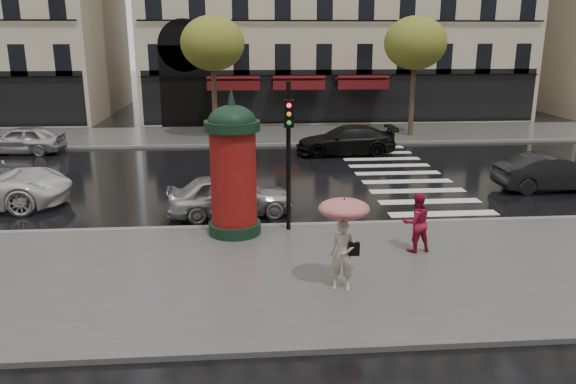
{
  "coord_description": "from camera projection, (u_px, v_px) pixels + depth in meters",
  "views": [
    {
      "loc": [
        -0.46,
        -12.98,
        5.65
      ],
      "look_at": [
        0.7,
        1.5,
        1.56
      ],
      "focal_mm": 35.0,
      "sensor_mm": 36.0,
      "label": 1
    }
  ],
  "objects": [
    {
      "name": "near_sidewalk",
      "position": [
        266.0,
        275.0,
        13.53
      ],
      "size": [
        90.0,
        7.0,
        0.12
      ],
      "primitive_type": "cube",
      "color": "#474744",
      "rests_on": "ground"
    },
    {
      "name": "car_black",
      "position": [
        346.0,
        140.0,
        27.21
      ],
      "size": [
        4.82,
        1.99,
        1.4
      ],
      "primitive_type": "imported",
      "rotation": [
        0.0,
        0.0,
        -1.56
      ],
      "color": "black",
      "rests_on": "ground"
    },
    {
      "name": "car_darkgrey",
      "position": [
        552.0,
        173.0,
        20.93
      ],
      "size": [
        4.13,
        1.46,
        1.36
      ],
      "primitive_type": "imported",
      "rotation": [
        0.0,
        0.0,
        1.58
      ],
      "color": "black",
      "rests_on": "ground"
    },
    {
      "name": "woman_umbrella",
      "position": [
        344.0,
        229.0,
        12.29
      ],
      "size": [
        1.12,
        1.12,
        2.16
      ],
      "color": "beige",
      "rests_on": "near_sidewalk"
    },
    {
      "name": "woman_red",
      "position": [
        416.0,
        222.0,
        14.66
      ],
      "size": [
        0.86,
        0.72,
        1.59
      ],
      "primitive_type": "imported",
      "rotation": [
        0.0,
        0.0,
        3.31
      ],
      "color": "maroon",
      "rests_on": "near_sidewalk"
    },
    {
      "name": "car_silver",
      "position": [
        230.0,
        195.0,
        17.98
      ],
      "size": [
        4.22,
        2.12,
        1.38
      ],
      "primitive_type": "imported",
      "rotation": [
        0.0,
        0.0,
        1.7
      ],
      "color": "silver",
      "rests_on": "ground"
    },
    {
      "name": "traffic_light",
      "position": [
        289.0,
        143.0,
        15.75
      ],
      "size": [
        0.27,
        0.4,
        4.29
      ],
      "color": "black",
      "rests_on": "near_sidewalk"
    },
    {
      "name": "car_far_silver",
      "position": [
        22.0,
        140.0,
        27.36
      ],
      "size": [
        4.13,
        1.88,
        1.37
      ],
      "primitive_type": "imported",
      "rotation": [
        0.0,
        0.0,
        -1.63
      ],
      "color": "#BBBBC0",
      "rests_on": "ground"
    },
    {
      "name": "far_sidewalk",
      "position": [
        252.0,
        135.0,
        32.24
      ],
      "size": [
        90.0,
        6.0,
        0.12
      ],
      "primitive_type": "cube",
      "color": "#474744",
      "rests_on": "ground"
    },
    {
      "name": "ground",
      "position": [
        265.0,
        269.0,
        14.02
      ],
      "size": [
        160.0,
        160.0,
        0.0
      ],
      "primitive_type": "plane",
      "color": "black",
      "rests_on": "ground"
    },
    {
      "name": "near_kerb",
      "position": [
        261.0,
        227.0,
        16.88
      ],
      "size": [
        90.0,
        0.25,
        0.14
      ],
      "primitive_type": "cube",
      "color": "slate",
      "rests_on": "ground"
    },
    {
      "name": "morris_column",
      "position": [
        233.0,
        166.0,
        15.69
      ],
      "size": [
        1.55,
        1.55,
        4.16
      ],
      "color": "black",
      "rests_on": "near_sidewalk"
    },
    {
      "name": "zebra_crossing",
      "position": [
        398.0,
        173.0,
        23.69
      ],
      "size": [
        3.6,
        11.75,
        0.01
      ],
      "primitive_type": "cube",
      "color": "silver",
      "rests_on": "ground"
    },
    {
      "name": "far_kerb",
      "position": [
        253.0,
        145.0,
        29.36
      ],
      "size": [
        90.0,
        0.25,
        0.14
      ],
      "primitive_type": "cube",
      "color": "slate",
      "rests_on": "ground"
    },
    {
      "name": "man_burgundy",
      "position": [
        240.0,
        203.0,
        15.92
      ],
      "size": [
        1.02,
        0.82,
        1.82
      ],
      "primitive_type": "imported",
      "rotation": [
        0.0,
        0.0,
        3.44
      ],
      "color": "#410D1A",
      "rests_on": "near_sidewalk"
    },
    {
      "name": "tree_far_left",
      "position": [
        212.0,
        44.0,
        29.74
      ],
      "size": [
        3.4,
        3.4,
        6.64
      ],
      "color": "#38281C",
      "rests_on": "ground"
    },
    {
      "name": "tree_far_right",
      "position": [
        415.0,
        44.0,
        30.59
      ],
      "size": [
        3.4,
        3.4,
        6.64
      ],
      "color": "#38281C",
      "rests_on": "ground"
    }
  ]
}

